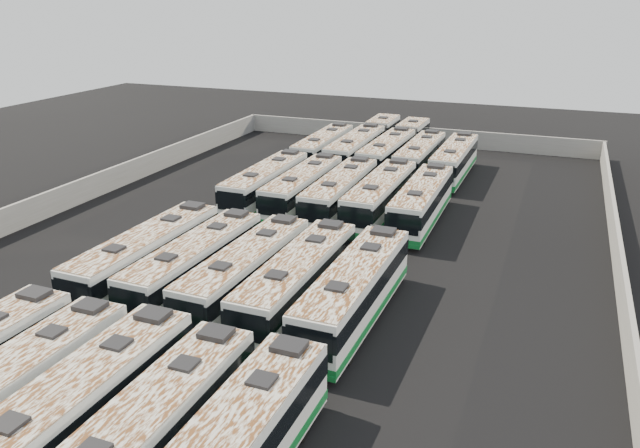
{
  "coord_description": "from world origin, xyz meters",
  "views": [
    {
      "loc": [
        17.64,
        -40.28,
        17.99
      ],
      "look_at": [
        1.53,
        0.77,
        1.6
      ],
      "focal_mm": 35.0,
      "sensor_mm": 36.0,
      "label": 1
    }
  ],
  "objects": [
    {
      "name": "ground",
      "position": [
        0.0,
        0.0,
        0.0
      ],
      "size": [
        140.0,
        140.0,
        0.0
      ],
      "primitive_type": "plane",
      "color": "black",
      "rests_on": "ground"
    },
    {
      "name": "perimeter_wall",
      "position": [
        0.0,
        0.0,
        1.1
      ],
      "size": [
        45.2,
        73.2,
        2.2
      ],
      "color": "gray",
      "rests_on": "ground"
    },
    {
      "name": "bus_front_left",
      "position": [
        -2.94,
        -24.3,
        1.86
      ],
      "size": [
        2.76,
        12.89,
        3.63
      ],
      "rotation": [
        0.0,
        0.0,
        -0.0
      ],
      "color": "silver",
      "rests_on": "ground"
    },
    {
      "name": "bus_front_center",
      "position": [
        0.62,
        -24.32,
        1.93
      ],
      "size": [
        2.95,
        13.41,
        3.78
      ],
      "rotation": [
        0.0,
        0.0,
        -0.01
      ],
      "color": "silver",
      "rests_on": "ground"
    },
    {
      "name": "bus_front_right",
      "position": [
        4.21,
        -24.37,
        1.87
      ],
      "size": [
        2.74,
        12.96,
        3.65
      ],
      "rotation": [
        0.0,
        0.0,
        0.0
      ],
      "color": "silver",
      "rests_on": "ground"
    },
    {
      "name": "bus_midfront_far_left",
      "position": [
        -6.5,
        -9.69,
        1.92
      ],
      "size": [
        3.03,
        13.36,
        3.76
      ],
      "rotation": [
        0.0,
        0.0,
        -0.02
      ],
      "color": "silver",
      "rests_on": "ground"
    },
    {
      "name": "bus_midfront_left",
      "position": [
        -2.97,
        -9.52,
        1.86
      ],
      "size": [
        3.02,
        12.94,
        3.63
      ],
      "rotation": [
        0.0,
        0.0,
        -0.02
      ],
      "color": "silver",
      "rests_on": "ground"
    },
    {
      "name": "bus_midfront_center",
      "position": [
        0.65,
        -9.48,
        1.87
      ],
      "size": [
        3.06,
        13.01,
        3.65
      ],
      "rotation": [
        0.0,
        0.0,
        -0.03
      ],
      "color": "silver",
      "rests_on": "ground"
    },
    {
      "name": "bus_midfront_right",
      "position": [
        4.11,
        -9.47,
        1.9
      ],
      "size": [
        2.88,
        13.17,
        3.71
      ],
      "rotation": [
        0.0,
        0.0,
        -0.01
      ],
      "color": "silver",
      "rests_on": "ground"
    },
    {
      "name": "bus_midfront_far_right",
      "position": [
        7.76,
        -9.7,
        1.93
      ],
      "size": [
        2.97,
        13.43,
        3.78
      ],
      "rotation": [
        0.0,
        0.0,
        -0.01
      ],
      "color": "silver",
      "rests_on": "ground"
    },
    {
      "name": "bus_midback_far_left",
      "position": [
        -6.52,
        7.95,
        1.88
      ],
      "size": [
        2.81,
        13.08,
        3.69
      ],
      "rotation": [
        0.0,
        0.0,
        0.0
      ],
      "color": "silver",
      "rests_on": "ground"
    },
    {
      "name": "bus_midback_left",
      "position": [
        -2.93,
        8.01,
        1.87
      ],
      "size": [
        2.8,
        12.98,
        3.66
      ],
      "rotation": [
        0.0,
        0.0,
        0.0
      ],
      "color": "silver",
      "rests_on": "ground"
    },
    {
      "name": "bus_midback_center",
      "position": [
        0.64,
        7.76,
        1.89
      ],
      "size": [
        2.92,
        13.16,
        3.7
      ],
      "rotation": [
        0.0,
        0.0,
        0.01
      ],
      "color": "silver",
      "rests_on": "ground"
    },
    {
      "name": "bus_midback_right",
      "position": [
        4.14,
        8.01,
        1.92
      ],
      "size": [
        2.91,
        13.35,
        3.76
      ],
      "rotation": [
        0.0,
        0.0,
        -0.01
      ],
      "color": "silver",
      "rests_on": "ground"
    },
    {
      "name": "bus_midback_far_right",
      "position": [
        7.68,
        7.91,
        1.89
      ],
      "size": [
        2.87,
        13.12,
        3.69
      ],
      "rotation": [
        0.0,
        0.0,
        0.01
      ],
      "color": "silver",
      "rests_on": "ground"
    },
    {
      "name": "bus_back_far_left",
      "position": [
        -6.64,
        22.58,
        1.86
      ],
      "size": [
        2.92,
        12.96,
        3.64
      ],
      "rotation": [
        0.0,
        0.0,
        0.01
      ],
      "color": "silver",
      "rests_on": "ground"
    },
    {
      "name": "bus_back_left",
      "position": [
        -2.97,
        26.25,
        1.93
      ],
      "size": [
        3.01,
        20.88,
        3.78
      ],
      "rotation": [
        0.0,
        0.0,
        0.01
      ],
      "color": "silver",
      "rests_on": "ground"
    },
    {
      "name": "bus_back_center",
      "position": [
        0.69,
        26.02,
        1.89
      ],
      "size": [
        3.12,
        20.43,
        3.7
      ],
      "rotation": [
        0.0,
        0.0,
        -0.02
      ],
      "color": "silver",
      "rests_on": "ground"
    },
    {
      "name": "bus_back_right",
      "position": [
        4.14,
        22.75,
        1.85
      ],
      "size": [
        2.82,
        12.86,
        3.62
      ],
      "rotation": [
        0.0,
        0.0,
        -0.01
      ],
      "color": "silver",
      "rests_on": "ground"
    },
    {
      "name": "bus_back_far_right",
      "position": [
        7.74,
        22.57,
        1.87
      ],
      "size": [
        2.85,
        13.0,
        3.66
      ],
      "rotation": [
        0.0,
        0.0,
        -0.01
      ],
      "color": "silver",
      "rests_on": "ground"
    }
  ]
}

